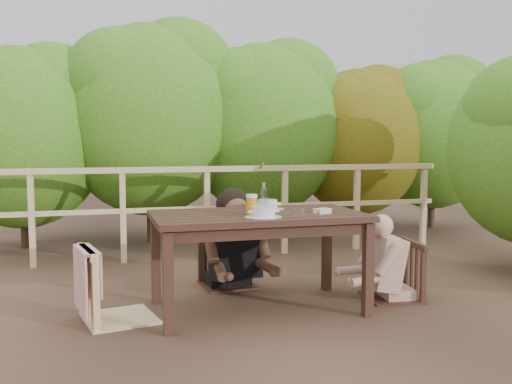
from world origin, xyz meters
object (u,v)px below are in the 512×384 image
object	(u,v)px
soup_far	(268,205)
butter_tub	(322,212)
woman	(227,210)
bottle	(264,198)
soup_near	(264,213)
beer_glass	(252,205)
diner_right	(396,229)
tumbler	(299,213)
chair_left	(118,250)
chair_right	(393,245)
table	(258,262)
chair_far	(228,235)

from	to	relation	value
soup_far	butter_tub	xyz separation A→B (m)	(0.31, -0.39, -0.02)
woman	soup_far	xyz separation A→B (m)	(0.21, -0.55, 0.10)
soup_far	bottle	bearing A→B (deg)	-117.42
woman	soup_near	size ratio (longest dim) A/B	4.94
beer_glass	butter_tub	bearing A→B (deg)	-11.22
woman	diner_right	xyz separation A→B (m)	(1.23, -0.79, -0.10)
soup_near	bottle	size ratio (longest dim) A/B	1.14
woman	tumbler	xyz separation A→B (m)	(0.28, -1.08, 0.10)
woman	soup_near	world-z (taller)	woman
soup_near	butter_tub	xyz separation A→B (m)	(0.48, 0.06, -0.02)
butter_tub	tumbler	bearing A→B (deg)	-168.48
bottle	butter_tub	bearing A→B (deg)	-32.02
soup_far	bottle	xyz separation A→B (m)	(-0.08, -0.14, 0.08)
tumbler	butter_tub	size ratio (longest dim) A/B	0.68
chair_left	chair_right	world-z (taller)	chair_left
table	soup_far	bearing A→B (deg)	57.24
table	chair_left	xyz separation A→B (m)	(-1.03, 0.04, 0.14)
table	chair_left	distance (m)	1.04
soup_near	woman	bearing A→B (deg)	92.22
table	butter_tub	xyz separation A→B (m)	(0.46, -0.16, 0.39)
soup_far	tumbler	size ratio (longest dim) A/B	3.29
chair_right	diner_right	size ratio (longest dim) A/B	0.77
beer_glass	bottle	distance (m)	0.20
chair_left	soup_far	bearing A→B (deg)	-92.29
chair_left	beer_glass	xyz separation A→B (m)	(0.97, -0.09, 0.30)
table	tumbler	xyz separation A→B (m)	(0.22, -0.30, 0.41)
chair_far	woman	distance (m)	0.21
table	tumbler	world-z (taller)	tumbler
tumbler	chair_right	bearing A→B (deg)	17.57
chair_left	chair_far	world-z (taller)	chair_left
chair_far	soup_near	bearing A→B (deg)	-93.28
soup_far	woman	bearing A→B (deg)	110.55
soup_near	chair_far	bearing A→B (deg)	92.27
butter_tub	woman	bearing A→B (deg)	99.38
table	tumbler	size ratio (longest dim) A/B	19.51
bottle	butter_tub	world-z (taller)	bottle
diner_right	soup_near	xyz separation A→B (m)	(-1.19, -0.21, 0.20)
chair_left	chair_far	distance (m)	1.21
diner_right	beer_glass	size ratio (longest dim) A/B	7.05
soup_far	beer_glass	bearing A→B (deg)	-126.70
diner_right	chair_left	bearing A→B (deg)	95.47
soup_near	beer_glass	xyz separation A→B (m)	(-0.04, 0.16, 0.04)
beer_glass	soup_near	bearing A→B (deg)	-75.15
chair_left	chair_right	bearing A→B (deg)	-102.73
table	beer_glass	xyz separation A→B (m)	(-0.06, -0.05, 0.45)
chair_far	tumbler	bearing A→B (deg)	-80.75
tumbler	woman	bearing A→B (deg)	104.54
beer_glass	tumbler	size ratio (longest dim) A/B	2.01
woman	butter_tub	world-z (taller)	woman
chair_right	soup_far	distance (m)	1.07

